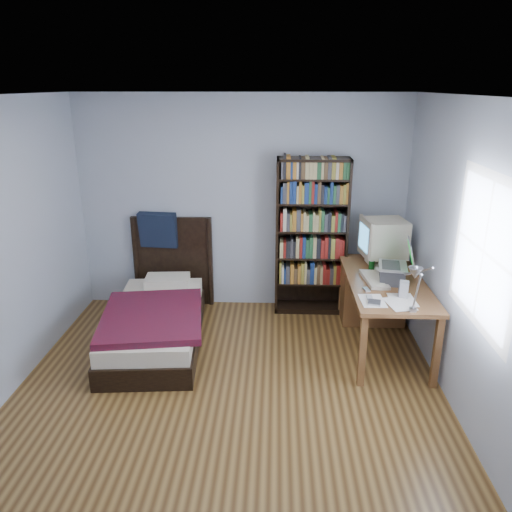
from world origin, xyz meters
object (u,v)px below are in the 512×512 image
at_px(laptop, 394,271).
at_px(bed, 157,316).
at_px(speaker, 404,290).
at_px(bookshelf, 311,237).
at_px(keyboard, 374,280).
at_px(crt_monitor, 383,239).
at_px(soda_can, 372,266).
at_px(desk, 375,292).
at_px(desk_lamp, 415,277).

bearing_deg(laptop, bed, 177.46).
height_order(speaker, bookshelf, bookshelf).
bearing_deg(bookshelf, keyboard, -56.82).
relative_size(laptop, bookshelf, 0.24).
xyz_separation_m(laptop, speaker, (0.01, -0.38, -0.04)).
xyz_separation_m(crt_monitor, speaker, (0.02, -0.91, -0.20)).
bearing_deg(laptop, crt_monitor, 91.83).
relative_size(keyboard, speaker, 3.01).
relative_size(crt_monitor, soda_can, 4.65).
bearing_deg(laptop, bookshelf, 130.20).
height_order(laptop, bed, bed).
bearing_deg(desk, crt_monitor, 45.77).
xyz_separation_m(desk, speaker, (0.07, -0.87, 0.39)).
xyz_separation_m(laptop, bookshelf, (-0.76, 0.90, 0.07)).
relative_size(desk, bed, 0.79).
xyz_separation_m(soda_can, bed, (-2.25, -0.22, -0.52)).
bearing_deg(crt_monitor, soda_can, -123.46).
height_order(laptop, soda_can, laptop).
xyz_separation_m(laptop, bed, (-2.40, 0.11, -0.59)).
height_order(keyboard, soda_can, soda_can).
bearing_deg(speaker, desk, 108.92).
relative_size(crt_monitor, speaker, 3.16).
height_order(desk, desk_lamp, desk_lamp).
height_order(crt_monitor, laptop, crt_monitor).
distance_m(laptop, soda_can, 0.36).
xyz_separation_m(desk_lamp, bookshelf, (-0.67, 1.90, -0.26)).
height_order(desk_lamp, speaker, desk_lamp).
xyz_separation_m(desk_lamp, soda_can, (-0.07, 1.32, -0.39)).
distance_m(desk, speaker, 0.96).
xyz_separation_m(crt_monitor, keyboard, (-0.17, -0.52, -0.27)).
height_order(bookshelf, bed, bookshelf).
bearing_deg(speaker, desk_lamp, -84.12).
bearing_deg(bookshelf, laptop, -49.80).
distance_m(desk, desk_lamp, 1.67).
bearing_deg(keyboard, bed, 172.19).
relative_size(crt_monitor, bookshelf, 0.28).
distance_m(laptop, keyboard, 0.21).
bearing_deg(desk_lamp, speaker, 81.36).
xyz_separation_m(laptop, desk_lamp, (-0.09, -1.00, 0.33)).
distance_m(desk_lamp, bookshelf, 2.03).
bearing_deg(speaker, bed, -176.82).
bearing_deg(keyboard, laptop, -11.24).
height_order(desk, keyboard, keyboard).
bearing_deg(crt_monitor, speaker, -88.49).
height_order(desk, laptop, laptop).
bearing_deg(soda_can, bookshelf, 136.14).
height_order(keyboard, speaker, speaker).
xyz_separation_m(crt_monitor, soda_can, (-0.14, -0.22, -0.23)).
relative_size(speaker, bookshelf, 0.09).
bearing_deg(keyboard, crt_monitor, 66.69).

